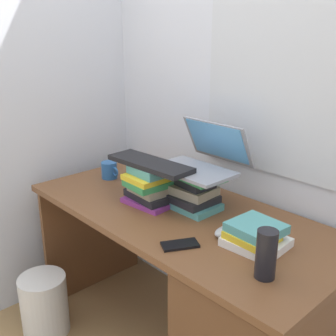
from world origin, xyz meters
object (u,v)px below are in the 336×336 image
(keyboard, at_px, (150,164))
(computer_mouse, at_px, (225,231))
(wastebasket, at_px, (44,305))
(book_stack_tall, at_px, (194,191))
(water_bottle, at_px, (266,254))
(desk, at_px, (240,317))
(cell_phone, at_px, (180,245))
(book_stack_keyboard_riser, at_px, (150,186))
(book_stack_side, at_px, (255,236))
(mug, at_px, (109,170))
(laptop, at_px, (204,158))

(keyboard, xyz_separation_m, computer_mouse, (0.43, 0.01, -0.17))
(keyboard, height_order, wastebasket, keyboard)
(book_stack_tall, height_order, water_bottle, same)
(wastebasket, bearing_deg, desk, 23.98)
(desk, relative_size, cell_phone, 10.81)
(desk, relative_size, computer_mouse, 14.13)
(book_stack_keyboard_riser, height_order, cell_phone, book_stack_keyboard_riser)
(book_stack_side, bearing_deg, water_bottle, -44.93)
(book_stack_tall, xyz_separation_m, computer_mouse, (0.27, -0.10, -0.06))
(mug, bearing_deg, book_stack_side, -1.91)
(keyboard, bearing_deg, wastebasket, -137.85)
(computer_mouse, bearing_deg, keyboard, -178.70)
(book_stack_tall, relative_size, wastebasket, 0.78)
(book_stack_keyboard_riser, xyz_separation_m, laptop, (0.16, 0.17, 0.13))
(book_stack_tall, distance_m, cell_phone, 0.36)
(computer_mouse, xyz_separation_m, mug, (-0.83, 0.05, 0.03))
(mug, distance_m, wastebasket, 0.76)
(cell_phone, bearing_deg, wastebasket, -136.20)
(book_stack_tall, bearing_deg, book_stack_side, -12.24)
(book_stack_keyboard_riser, height_order, wastebasket, book_stack_keyboard_riser)
(book_stack_side, relative_size, computer_mouse, 2.09)
(book_stack_keyboard_riser, distance_m, wastebasket, 0.85)
(book_stack_tall, distance_m, mug, 0.57)
(mug, xyz_separation_m, cell_phone, (0.77, -0.23, -0.04))
(book_stack_tall, height_order, book_stack_keyboard_riser, book_stack_keyboard_riser)
(book_stack_side, bearing_deg, cell_phone, -133.52)
(mug, height_order, water_bottle, water_bottle)
(book_stack_keyboard_riser, relative_size, computer_mouse, 2.29)
(desk, bearing_deg, cell_phone, -129.46)
(book_stack_tall, xyz_separation_m, cell_phone, (0.20, -0.28, -0.07))
(desk, height_order, book_stack_tall, book_stack_tall)
(book_stack_tall, xyz_separation_m, book_stack_keyboard_riser, (-0.17, -0.11, 0.01))
(keyboard, height_order, water_bottle, keyboard)
(desk, distance_m, book_stack_tall, 0.55)
(laptop, height_order, water_bottle, laptop)
(keyboard, xyz_separation_m, wastebasket, (-0.38, -0.39, -0.76))
(desk, bearing_deg, water_bottle, -36.74)
(computer_mouse, xyz_separation_m, cell_phone, (-0.06, -0.18, -0.01))
(book_stack_tall, height_order, cell_phone, book_stack_tall)
(book_stack_tall, relative_size, keyboard, 0.59)
(water_bottle, xyz_separation_m, cell_phone, (-0.33, -0.06, -0.08))
(book_stack_keyboard_riser, bearing_deg, cell_phone, -25.14)
(laptop, distance_m, water_bottle, 0.62)
(book_stack_tall, distance_m, keyboard, 0.23)
(laptop, xyz_separation_m, water_bottle, (0.54, -0.29, -0.13))
(book_stack_tall, xyz_separation_m, laptop, (-0.00, 0.06, 0.14))
(book_stack_tall, height_order, wastebasket, book_stack_tall)
(computer_mouse, height_order, water_bottle, water_bottle)
(book_stack_side, relative_size, water_bottle, 1.32)
(desk, distance_m, water_bottle, 0.46)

